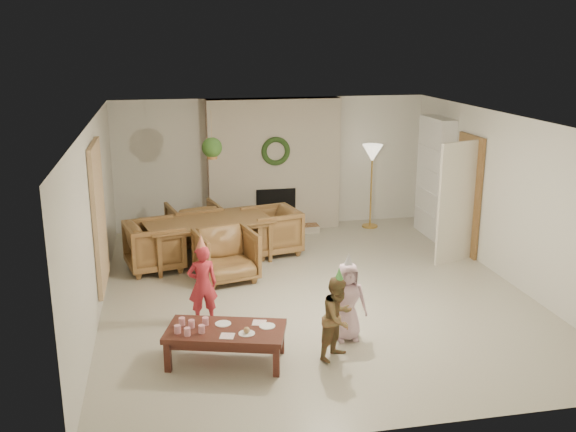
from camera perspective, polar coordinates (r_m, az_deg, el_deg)
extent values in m
plane|color=#B7B29E|center=(9.47, 2.27, -6.68)|extent=(7.00, 7.00, 0.00)
plane|color=white|center=(8.83, 2.44, 8.51)|extent=(7.00, 7.00, 0.00)
plane|color=silver|center=(12.41, -1.44, 4.75)|extent=(7.00, 0.00, 7.00)
plane|color=silver|center=(5.91, 10.38, -7.99)|extent=(7.00, 0.00, 7.00)
plane|color=silver|center=(8.88, -16.83, -0.35)|extent=(0.00, 7.00, 7.00)
plane|color=silver|center=(10.18, 19.00, 1.46)|extent=(0.00, 7.00, 7.00)
cube|color=#4E1F14|center=(12.22, -1.28, 4.57)|extent=(2.50, 0.40, 2.50)
cube|color=brown|center=(12.17, -0.96, -1.24)|extent=(1.60, 0.30, 0.12)
cube|color=black|center=(12.23, -1.11, 0.73)|extent=(0.75, 0.12, 0.75)
torus|color=#1D3915|center=(11.94, -1.09, 5.78)|extent=(0.54, 0.10, 0.54)
cylinder|color=gold|center=(12.68, 7.29, -0.88)|extent=(0.30, 0.30, 0.03)
cylinder|color=gold|center=(12.49, 7.40, 2.38)|extent=(0.03, 0.03, 1.46)
cone|color=beige|center=(12.35, 7.52, 5.56)|extent=(0.39, 0.39, 0.33)
cube|color=white|center=(12.14, 12.92, 3.38)|extent=(0.30, 1.00, 2.20)
cube|color=white|center=(12.28, 12.65, 0.41)|extent=(0.30, 0.92, 0.03)
cube|color=white|center=(12.18, 12.77, 2.23)|extent=(0.30, 0.92, 0.03)
cube|color=white|center=(12.10, 12.88, 4.07)|extent=(0.30, 0.92, 0.03)
cube|color=white|center=(12.03, 12.99, 5.93)|extent=(0.30, 0.92, 0.03)
cube|color=#B43D21|center=(12.10, 12.89, 0.86)|extent=(0.20, 0.40, 0.24)
cube|color=navy|center=(12.19, 12.62, 2.92)|extent=(0.20, 0.44, 0.24)
cube|color=#BB7428|center=(11.98, 13.02, 4.58)|extent=(0.20, 0.36, 0.22)
cube|color=brown|center=(11.24, 15.71, 1.80)|extent=(0.05, 0.86, 2.04)
cube|color=beige|center=(10.75, 14.79, 1.14)|extent=(0.77, 0.32, 2.00)
cube|color=beige|center=(9.07, -16.47, 0.00)|extent=(0.06, 1.20, 2.00)
imported|color=brown|center=(10.62, -7.05, -2.23)|extent=(2.23, 1.55, 0.71)
imported|color=brown|center=(9.80, -5.52, -3.50)|extent=(1.01, 1.03, 0.79)
imported|color=brown|center=(11.43, -8.37, -0.79)|extent=(1.01, 1.03, 0.79)
imported|color=brown|center=(10.40, -11.77, -2.61)|extent=(1.03, 1.01, 0.79)
imported|color=brown|center=(10.96, -1.47, -1.34)|extent=(1.03, 1.01, 0.79)
cylinder|color=tan|center=(10.15, -6.82, 7.35)|extent=(0.01, 0.01, 0.70)
cylinder|color=brown|center=(10.20, -6.76, 5.40)|extent=(0.16, 0.16, 0.12)
sphere|color=#234517|center=(10.18, -6.78, 6.07)|extent=(0.32, 0.32, 0.32)
cube|color=#4B2219|center=(7.40, -5.57, -10.17)|extent=(1.47, 1.01, 0.06)
cube|color=#4B2219|center=(7.43, -5.55, -10.67)|extent=(1.34, 0.88, 0.08)
cube|color=#4B2219|center=(7.39, -10.65, -12.22)|extent=(0.09, 0.09, 0.35)
cube|color=#4B2219|center=(7.18, -1.03, -12.82)|extent=(0.09, 0.09, 0.35)
cube|color=#4B2219|center=(7.85, -9.59, -10.40)|extent=(0.09, 0.09, 0.35)
cube|color=#4B2219|center=(7.66, -0.61, -10.88)|extent=(0.09, 0.09, 0.35)
cylinder|color=white|center=(7.34, -9.81, -9.90)|extent=(0.09, 0.09, 0.09)
cylinder|color=white|center=(7.52, -9.42, -9.24)|extent=(0.09, 0.09, 0.09)
cylinder|color=white|center=(7.27, -8.95, -10.14)|extent=(0.09, 0.09, 0.09)
cylinder|color=white|center=(7.45, -8.58, -9.46)|extent=(0.09, 0.09, 0.09)
cylinder|color=white|center=(7.31, -7.69, -9.93)|extent=(0.09, 0.09, 0.09)
cylinder|color=white|center=(7.49, -7.35, -9.26)|extent=(0.09, 0.09, 0.09)
cylinder|color=white|center=(7.50, -5.80, -9.50)|extent=(0.23, 0.23, 0.01)
cylinder|color=white|center=(7.26, -3.69, -10.38)|extent=(0.23, 0.23, 0.01)
cylinder|color=white|center=(7.41, -1.86, -9.76)|extent=(0.23, 0.23, 0.01)
sphere|color=tan|center=(7.24, -3.70, -10.09)|extent=(0.09, 0.09, 0.07)
cube|color=#F4B4B9|center=(7.21, -5.43, -10.58)|extent=(0.19, 0.19, 0.01)
cube|color=#F4B4B9|center=(7.50, -2.58, -9.46)|extent=(0.19, 0.19, 0.01)
imported|color=#AD252F|center=(8.34, -7.61, -6.06)|extent=(0.41, 0.29, 1.06)
cone|color=gold|center=(8.15, -7.76, -2.31)|extent=(0.17, 0.17, 0.20)
imported|color=brown|center=(7.44, 4.48, -9.02)|extent=(0.61, 0.59, 0.99)
cone|color=#4DAE4A|center=(7.24, 4.57, -5.21)|extent=(0.15, 0.15, 0.16)
imported|color=beige|center=(7.89, 5.30, -7.58)|extent=(0.49, 0.32, 0.99)
cone|color=#A9A9B0|center=(7.69, 5.40, -3.93)|extent=(0.15, 0.15, 0.18)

